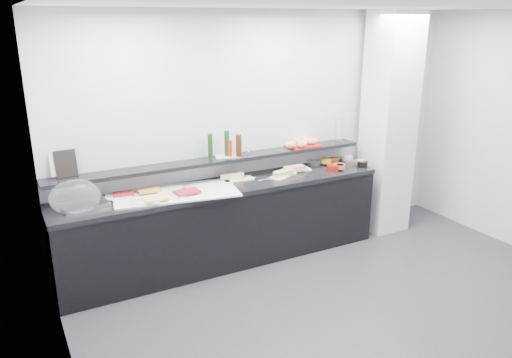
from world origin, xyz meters
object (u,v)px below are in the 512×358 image
sandwich_plate_mid (283,176)px  framed_print (66,164)px  bread_tray (302,145)px  condiment_tray (227,156)px  carafe (339,130)px  cloche_base (84,205)px

sandwich_plate_mid → framed_print: size_ratio=1.33×
sandwich_plate_mid → bread_tray: 0.53m
sandwich_plate_mid → condiment_tray: condiment_tray is taller
framed_print → carafe: carafe is taller
cloche_base → sandwich_plate_mid: cloche_base is taller
cloche_base → sandwich_plate_mid: (2.15, -0.07, -0.01)m
carafe → bread_tray: bearing=174.7°
cloche_base → sandwich_plate_mid: 2.15m
cloche_base → framed_print: size_ratio=1.61×
framed_print → bread_tray: bearing=-5.0°
condiment_tray → cloche_base: bearing=-158.6°
cloche_base → bread_tray: 2.57m
sandwich_plate_mid → bread_tray: size_ratio=0.89×
sandwich_plate_mid → carafe: carafe is taller
cloche_base → carafe: 3.07m
sandwich_plate_mid → bread_tray: bearing=5.9°
sandwich_plate_mid → bread_tray: (0.40, 0.23, 0.25)m
condiment_tray → framed_print: bearing=-166.3°
carafe → cloche_base: bearing=-177.8°
framed_print → bread_tray: 2.65m
sandwich_plate_mid → carafe: 0.99m
framed_print → carafe: size_ratio=0.87×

